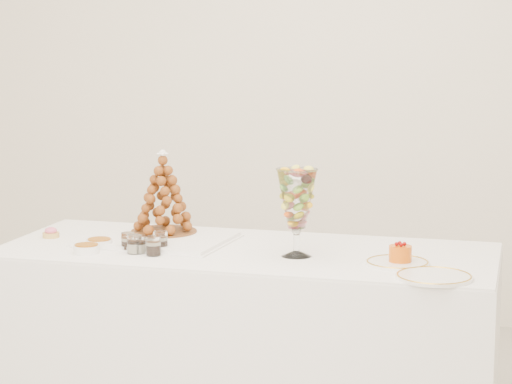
# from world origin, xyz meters

# --- Properties ---
(buffet_table) EXTENTS (1.89, 0.78, 0.71)m
(buffet_table) POSITION_xyz_m (0.02, 0.37, 0.36)
(buffet_table) COLOR white
(buffet_table) RESTS_ON ground
(lace_tray) EXTENTS (0.58, 0.46, 0.02)m
(lace_tray) POSITION_xyz_m (-0.35, 0.41, 0.72)
(lace_tray) COLOR white
(lace_tray) RESTS_ON buffet_table
(macaron_vase) EXTENTS (0.15, 0.15, 0.32)m
(macaron_vase) POSITION_xyz_m (0.23, 0.30, 0.92)
(macaron_vase) COLOR white
(macaron_vase) RESTS_ON buffet_table
(cake_plate) EXTENTS (0.23, 0.23, 0.01)m
(cake_plate) POSITION_xyz_m (0.61, 0.26, 0.72)
(cake_plate) COLOR white
(cake_plate) RESTS_ON buffet_table
(spare_plate) EXTENTS (0.26, 0.26, 0.01)m
(spare_plate) POSITION_xyz_m (0.75, 0.08, 0.72)
(spare_plate) COLOR white
(spare_plate) RESTS_ON buffet_table
(pink_tart) EXTENTS (0.07, 0.07, 0.04)m
(pink_tart) POSITION_xyz_m (-0.79, 0.38, 0.73)
(pink_tart) COLOR tan
(pink_tart) RESTS_ON buffet_table
(verrine_a) EXTENTS (0.05, 0.05, 0.07)m
(verrine_a) POSITION_xyz_m (-0.40, 0.23, 0.75)
(verrine_a) COLOR white
(verrine_a) RESTS_ON buffet_table
(verrine_b) EXTENTS (0.06, 0.06, 0.07)m
(verrine_b) POSITION_xyz_m (-0.34, 0.20, 0.74)
(verrine_b) COLOR white
(verrine_b) RESTS_ON buffet_table
(verrine_c) EXTENTS (0.06, 0.06, 0.07)m
(verrine_c) POSITION_xyz_m (-0.28, 0.26, 0.75)
(verrine_c) COLOR white
(verrine_c) RESTS_ON buffet_table
(verrine_d) EXTENTS (0.06, 0.06, 0.07)m
(verrine_d) POSITION_xyz_m (-0.36, 0.19, 0.75)
(verrine_d) COLOR white
(verrine_d) RESTS_ON buffet_table
(verrine_e) EXTENTS (0.07, 0.07, 0.07)m
(verrine_e) POSITION_xyz_m (-0.28, 0.18, 0.75)
(verrine_e) COLOR white
(verrine_e) RESTS_ON buffet_table
(ramekin_back) EXTENTS (0.10, 0.10, 0.03)m
(ramekin_back) POSITION_xyz_m (-0.53, 0.26, 0.73)
(ramekin_back) COLOR white
(ramekin_back) RESTS_ON buffet_table
(ramekin_front) EXTENTS (0.10, 0.10, 0.03)m
(ramekin_front) POSITION_xyz_m (-0.53, 0.15, 0.73)
(ramekin_front) COLOR white
(ramekin_front) RESTS_ON buffet_table
(croquembouche) EXTENTS (0.27, 0.27, 0.33)m
(croquembouche) POSITION_xyz_m (-0.36, 0.51, 0.89)
(croquembouche) COLOR brown
(croquembouche) RESTS_ON lace_tray
(mousse_cake) EXTENTS (0.08, 0.08, 0.07)m
(mousse_cake) POSITION_xyz_m (0.62, 0.26, 0.75)
(mousse_cake) COLOR #DB5A0A
(mousse_cake) RESTS_ON cake_plate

